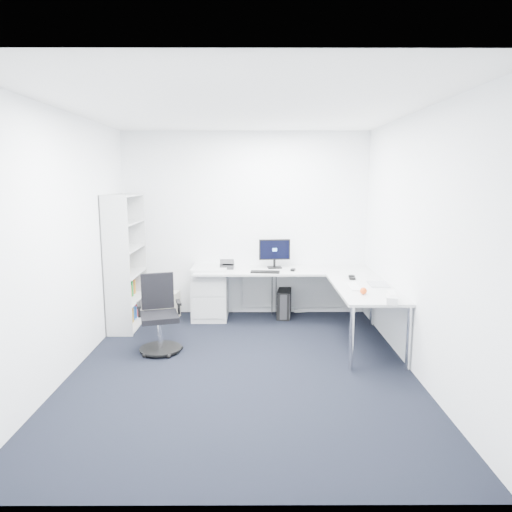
{
  "coord_description": "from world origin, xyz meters",
  "views": [
    {
      "loc": [
        0.13,
        -4.65,
        2.02
      ],
      "look_at": [
        0.15,
        1.05,
        1.05
      ],
      "focal_mm": 32.0,
      "sensor_mm": 36.0,
      "label": 1
    }
  ],
  "objects_px": {
    "task_chair": "(159,315)",
    "monitor": "(275,253)",
    "laptop": "(379,276)",
    "l_desk": "(285,301)",
    "bookshelf": "(126,261)"
  },
  "relations": [
    {
      "from": "bookshelf",
      "to": "monitor",
      "type": "distance_m",
      "value": 2.09
    },
    {
      "from": "bookshelf",
      "to": "l_desk",
      "type": "bearing_deg",
      "value": -1.32
    },
    {
      "from": "l_desk",
      "to": "bookshelf",
      "type": "bearing_deg",
      "value": 178.68
    },
    {
      "from": "task_chair",
      "to": "monitor",
      "type": "distance_m",
      "value": 2.03
    },
    {
      "from": "l_desk",
      "to": "task_chair",
      "type": "relative_size",
      "value": 2.77
    },
    {
      "from": "l_desk",
      "to": "monitor",
      "type": "xyz_separation_m",
      "value": [
        -0.13,
        0.45,
        0.58
      ]
    },
    {
      "from": "l_desk",
      "to": "bookshelf",
      "type": "height_order",
      "value": "bookshelf"
    },
    {
      "from": "laptop",
      "to": "monitor",
      "type": "bearing_deg",
      "value": 140.85
    },
    {
      "from": "monitor",
      "to": "laptop",
      "type": "bearing_deg",
      "value": -46.9
    },
    {
      "from": "bookshelf",
      "to": "task_chair",
      "type": "height_order",
      "value": "bookshelf"
    },
    {
      "from": "bookshelf",
      "to": "laptop",
      "type": "xyz_separation_m",
      "value": [
        3.27,
        -0.68,
        -0.06
      ]
    },
    {
      "from": "l_desk",
      "to": "laptop",
      "type": "distance_m",
      "value": 1.35
    },
    {
      "from": "task_chair",
      "to": "laptop",
      "type": "bearing_deg",
      "value": -9.28
    },
    {
      "from": "l_desk",
      "to": "task_chair",
      "type": "bearing_deg",
      "value": -148.7
    },
    {
      "from": "l_desk",
      "to": "bookshelf",
      "type": "distance_m",
      "value": 2.24
    }
  ]
}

